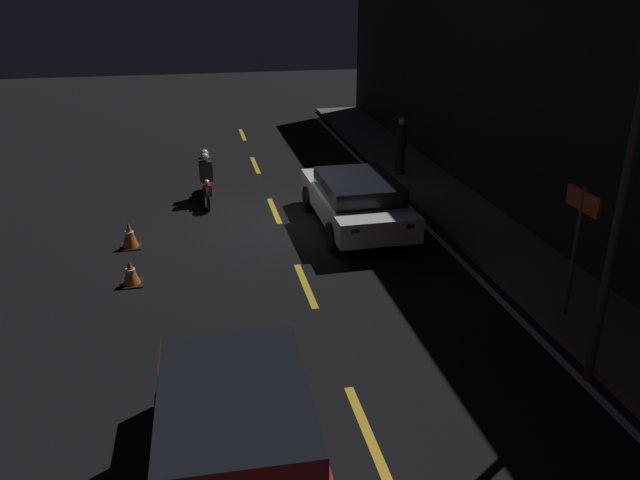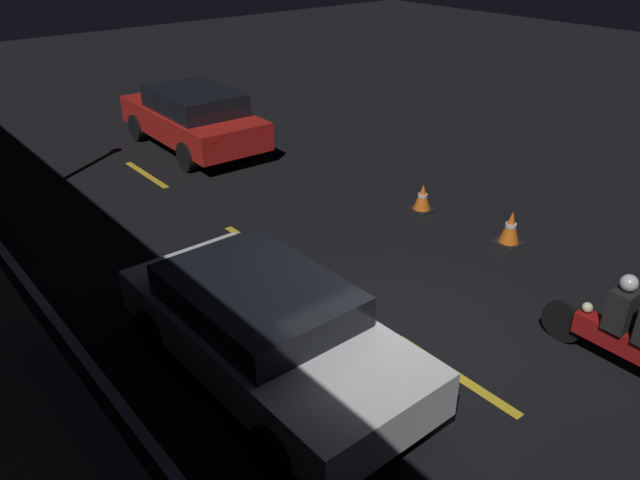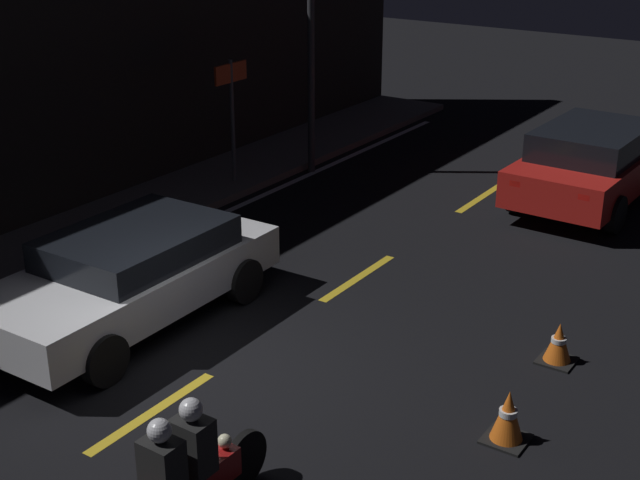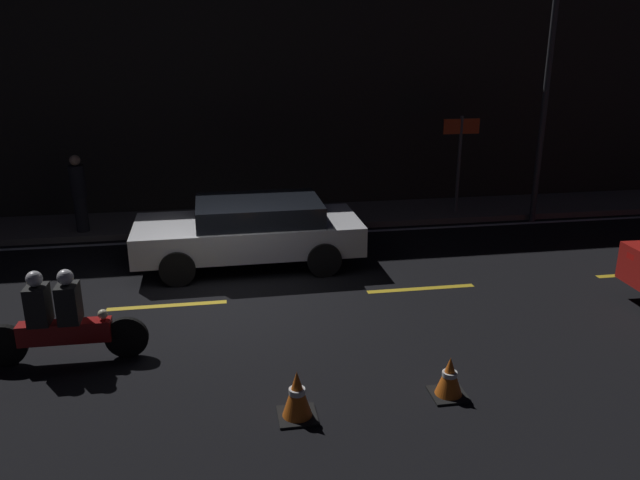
% 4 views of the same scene
% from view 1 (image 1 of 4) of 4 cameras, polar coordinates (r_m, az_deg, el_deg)
% --- Properties ---
extents(ground_plane, '(56.00, 56.00, 0.00)m').
position_cam_1_polar(ground_plane, '(15.80, -3.69, 1.48)').
color(ground_plane, black).
extents(raised_curb, '(28.00, 1.92, 0.14)m').
position_cam_1_polar(raised_curb, '(17.07, 12.39, 2.88)').
color(raised_curb, '#605B56').
rests_on(raised_curb, ground).
extents(building_front, '(28.00, 0.30, 6.25)m').
position_cam_1_polar(building_front, '(16.81, 16.84, 12.93)').
color(building_front, black).
rests_on(building_front, ground).
extents(lane_dash_a, '(2.00, 0.14, 0.01)m').
position_cam_1_polar(lane_dash_a, '(25.33, -7.10, 9.54)').
color(lane_dash_a, gold).
rests_on(lane_dash_a, ground).
extents(lane_dash_b, '(2.00, 0.14, 0.01)m').
position_cam_1_polar(lane_dash_b, '(20.99, -5.94, 6.82)').
color(lane_dash_b, gold).
rests_on(lane_dash_b, ground).
extents(lane_dash_c, '(2.00, 0.14, 0.01)m').
position_cam_1_polar(lane_dash_c, '(16.73, -4.20, 2.71)').
color(lane_dash_c, gold).
rests_on(lane_dash_c, ground).
extents(lane_dash_d, '(2.00, 0.14, 0.01)m').
position_cam_1_polar(lane_dash_d, '(12.64, -1.33, -4.14)').
color(lane_dash_d, gold).
rests_on(lane_dash_d, ground).
extents(lane_dash_e, '(2.00, 0.14, 0.01)m').
position_cam_1_polar(lane_dash_e, '(8.96, 4.28, -16.98)').
color(lane_dash_e, gold).
rests_on(lane_dash_e, ground).
extents(lane_solid_kerb, '(25.20, 0.14, 0.01)m').
position_cam_1_polar(lane_solid_kerb, '(16.65, 8.55, 2.40)').
color(lane_solid_kerb, silver).
rests_on(lane_solid_kerb, ground).
extents(sedan_white, '(4.42, 2.07, 1.31)m').
position_cam_1_polar(sedan_white, '(15.40, 3.34, 3.77)').
color(sedan_white, silver).
rests_on(sedan_white, ground).
extents(taxi_red, '(4.57, 2.11, 1.50)m').
position_cam_1_polar(taxi_red, '(7.49, -7.54, -18.48)').
color(taxi_red, red).
rests_on(taxi_red, ground).
extents(motorcycle, '(2.24, 0.37, 1.37)m').
position_cam_1_polar(motorcycle, '(17.65, -10.35, 5.66)').
color(motorcycle, black).
rests_on(motorcycle, ground).
extents(traffic_cone_near, '(0.47, 0.47, 0.62)m').
position_cam_1_polar(traffic_cone_near, '(14.94, -17.02, 0.43)').
color(traffic_cone_near, black).
rests_on(traffic_cone_near, ground).
extents(traffic_cone_mid, '(0.45, 0.45, 0.54)m').
position_cam_1_polar(traffic_cone_mid, '(13.14, -16.93, -2.86)').
color(traffic_cone_mid, black).
rests_on(traffic_cone_mid, ground).
extents(pedestrian, '(0.34, 0.34, 1.74)m').
position_cam_1_polar(pedestrian, '(19.36, 7.41, 8.55)').
color(pedestrian, black).
rests_on(pedestrian, raised_curb).
extents(shop_sign, '(0.90, 0.08, 2.40)m').
position_cam_1_polar(shop_sign, '(11.51, 22.59, 1.17)').
color(shop_sign, '#4C4C51').
rests_on(shop_sign, raised_curb).
extents(street_lamp, '(0.28, 0.28, 5.76)m').
position_cam_1_polar(street_lamp, '(9.39, 26.24, 5.03)').
color(street_lamp, '#333338').
rests_on(street_lamp, ground).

